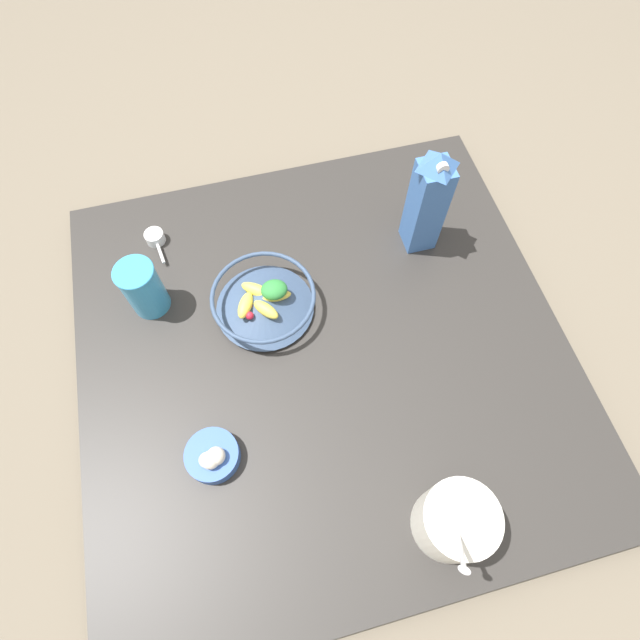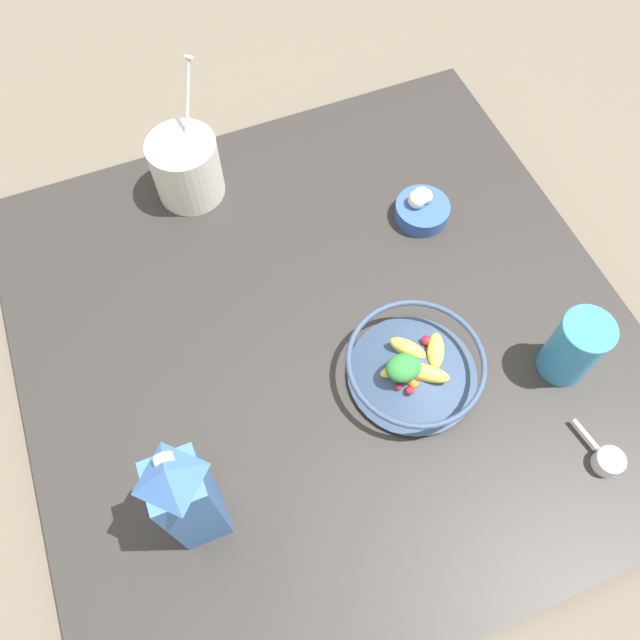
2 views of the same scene
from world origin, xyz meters
name	(u,v)px [view 1 (image 1 of 2)]	position (x,y,z in m)	size (l,w,h in m)	color
ground_plane	(324,354)	(0.00, 0.00, 0.00)	(6.00, 6.00, 0.00)	#665B4C
countertop	(324,351)	(0.00, 0.00, 0.02)	(1.08, 1.08, 0.04)	#2D2B28
fruit_bowl	(264,300)	(-0.11, 0.13, 0.08)	(0.24, 0.24, 0.08)	#384C6B
milk_carton	(428,201)	(0.30, 0.23, 0.18)	(0.07, 0.07, 0.29)	#3D6BB2
yogurt_tub	(455,521)	(0.13, -0.41, 0.11)	(0.14, 0.14, 0.27)	silver
drinking_cup	(143,288)	(-0.36, 0.21, 0.11)	(0.09, 0.09, 0.14)	#3893C6
measuring_scoop	(155,238)	(-0.33, 0.39, 0.05)	(0.05, 0.11, 0.03)	white
garlic_bowl	(212,456)	(-0.28, -0.18, 0.06)	(0.11, 0.11, 0.06)	#3356A3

